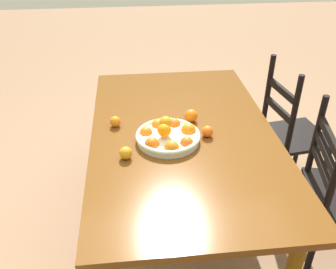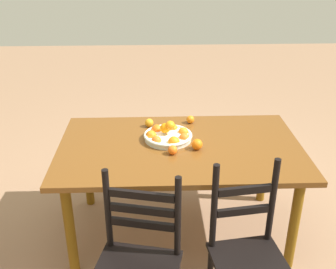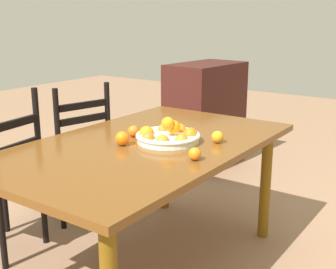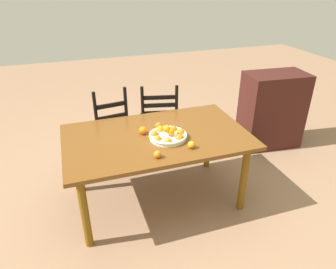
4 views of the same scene
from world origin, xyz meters
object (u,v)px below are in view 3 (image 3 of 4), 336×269
at_px(fruit_bowl, 168,136).
at_px(orange_loose_0, 218,137).
at_px(cabinet, 205,115).
at_px(orange_loose_2, 134,131).
at_px(orange_loose_3, 122,138).
at_px(chair_near_window, 74,153).
at_px(chair_by_cabinet, 5,180).
at_px(dining_table, 145,157).
at_px(orange_loose_1, 195,154).

bearing_deg(fruit_bowl, orange_loose_0, -59.37).
relative_size(cabinet, orange_loose_2, 15.59).
xyz_separation_m(orange_loose_2, orange_loose_3, (-0.17, -0.06, 0.01)).
bearing_deg(orange_loose_3, orange_loose_0, -49.36).
height_order(chair_near_window, orange_loose_0, chair_near_window).
bearing_deg(chair_near_window, chair_by_cabinet, 17.79).
xyz_separation_m(chair_near_window, orange_loose_3, (-0.39, -0.79, 0.32)).
height_order(dining_table, orange_loose_2, orange_loose_2).
bearing_deg(dining_table, orange_loose_1, -105.50).
bearing_deg(orange_loose_1, orange_loose_0, 9.86).
bearing_deg(chair_near_window, orange_loose_1, 85.35).
bearing_deg(orange_loose_1, orange_loose_2, 72.13).
bearing_deg(orange_loose_0, cabinet, 32.26).
bearing_deg(dining_table, chair_near_window, 71.83).
xyz_separation_m(orange_loose_1, orange_loose_2, (0.16, 0.50, 0.00)).
relative_size(chair_near_window, cabinet, 0.98).
xyz_separation_m(chair_near_window, cabinet, (1.46, -0.20, 0.03)).
relative_size(cabinet, orange_loose_0, 15.14).
xyz_separation_m(fruit_bowl, orange_loose_0, (0.13, -0.22, -0.00)).
bearing_deg(chair_near_window, orange_loose_2, 85.70).
distance_m(fruit_bowl, orange_loose_0, 0.26).
bearing_deg(orange_loose_0, fruit_bowl, 120.63).
bearing_deg(orange_loose_0, dining_table, 123.95).
xyz_separation_m(orange_loose_0, orange_loose_2, (-0.16, 0.44, -0.00)).
relative_size(cabinet, fruit_bowl, 2.82).
relative_size(orange_loose_2, orange_loose_3, 0.84).
bearing_deg(orange_loose_0, orange_loose_1, -170.14).
bearing_deg(chair_by_cabinet, orange_loose_2, 111.45).
distance_m(dining_table, orange_loose_0, 0.40).
xyz_separation_m(dining_table, chair_by_cabinet, (-0.32, 0.80, -0.21)).
bearing_deg(orange_loose_3, dining_table, -28.75).
distance_m(chair_near_window, orange_loose_1, 1.32).
relative_size(orange_loose_1, orange_loose_2, 0.98).
bearing_deg(fruit_bowl, orange_loose_3, 141.27).
height_order(dining_table, orange_loose_3, orange_loose_3).
relative_size(chair_near_window, chair_by_cabinet, 0.96).
bearing_deg(orange_loose_3, chair_by_cabinet, 106.16).
bearing_deg(fruit_bowl, chair_by_cabinet, 114.48).
bearing_deg(orange_loose_2, orange_loose_3, -159.43).
bearing_deg(orange_loose_3, orange_loose_2, 20.57).
distance_m(cabinet, orange_loose_2, 1.78).
bearing_deg(dining_table, chair_by_cabinet, 112.15).
relative_size(orange_loose_1, orange_loose_3, 0.82).
relative_size(chair_by_cabinet, orange_loose_0, 15.40).
relative_size(chair_near_window, fruit_bowl, 2.76).
height_order(dining_table, orange_loose_0, orange_loose_0).
height_order(chair_by_cabinet, fruit_bowl, chair_by_cabinet).
xyz_separation_m(fruit_bowl, orange_loose_1, (-0.18, -0.28, -0.00)).
bearing_deg(orange_loose_2, fruit_bowl, -83.64).
distance_m(chair_near_window, cabinet, 1.47).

